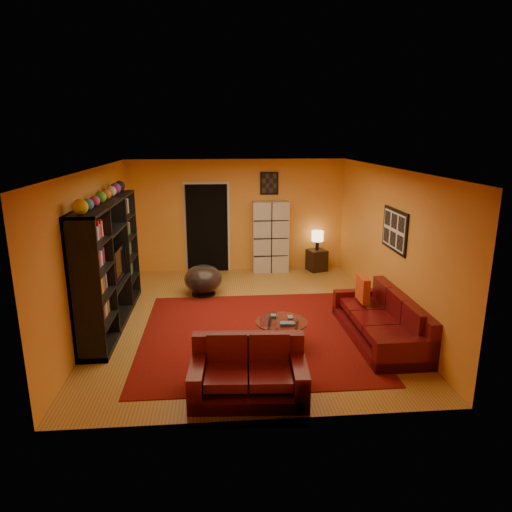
{
  "coord_description": "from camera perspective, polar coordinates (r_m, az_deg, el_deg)",
  "views": [
    {
      "loc": [
        -0.46,
        -7.5,
        3.14
      ],
      "look_at": [
        0.2,
        0.1,
        1.1
      ],
      "focal_mm": 32.0,
      "sensor_mm": 36.0,
      "label": 1
    }
  ],
  "objects": [
    {
      "name": "storage_cabinet",
      "position": [
        10.63,
        1.85,
        2.42
      ],
      "size": [
        0.84,
        0.39,
        1.66
      ],
      "primitive_type": "cube",
      "rotation": [
        0.0,
        0.0,
        -0.03
      ],
      "color": "#BCB8AD",
      "rests_on": "floor"
    },
    {
      "name": "throw_pillow",
      "position": [
        7.87,
        13.2,
        -4.03
      ],
      "size": [
        0.12,
        0.42,
        0.42
      ],
      "primitive_type": "cube",
      "color": "#CA4116",
      "rests_on": "sofa"
    },
    {
      "name": "sofa",
      "position": [
        7.53,
        15.8,
        -7.91
      ],
      "size": [
        0.94,
        2.22,
        0.85
      ],
      "rotation": [
        0.0,
        0.0,
        0.02
      ],
      "color": "#49090D",
      "rests_on": "rug"
    },
    {
      "name": "ceiling",
      "position": [
        7.54,
        -1.45,
        10.86
      ],
      "size": [
        6.0,
        6.0,
        0.0
      ],
      "primitive_type": "plane",
      "rotation": [
        3.14,
        0.0,
        0.0
      ],
      "color": "white",
      "rests_on": "wall_back"
    },
    {
      "name": "loveseat",
      "position": [
        5.84,
        -0.97,
        -14.28
      ],
      "size": [
        1.47,
        0.94,
        0.85
      ],
      "rotation": [
        0.0,
        0.0,
        1.51
      ],
      "color": "#49090D",
      "rests_on": "rug"
    },
    {
      "name": "wall_art_back",
      "position": [
        10.61,
        1.67,
        9.08
      ],
      "size": [
        0.42,
        0.03,
        0.52
      ],
      "primitive_type": "cube",
      "color": "black",
      "rests_on": "wall_back"
    },
    {
      "name": "rug",
      "position": [
        7.51,
        -0.22,
        -9.68
      ],
      "size": [
        3.6,
        3.6,
        0.01
      ],
      "primitive_type": "cube",
      "color": "#590C0A",
      "rests_on": "floor"
    },
    {
      "name": "wall_front",
      "position": [
        4.89,
        0.81,
        -7.15
      ],
      "size": [
        6.0,
        0.0,
        6.0
      ],
      "primitive_type": "plane",
      "rotation": [
        -1.57,
        0.0,
        0.0
      ],
      "color": "orange",
      "rests_on": "floor"
    },
    {
      "name": "tv",
      "position": [
        8.09,
        -17.36,
        -1.07
      ],
      "size": [
        0.97,
        0.13,
        0.56
      ],
      "primitive_type": "imported",
      "rotation": [
        0.0,
        0.0,
        1.57
      ],
      "color": "black",
      "rests_on": "entertainment_unit"
    },
    {
      "name": "doorway",
      "position": [
        10.68,
        -6.13,
        3.45
      ],
      "size": [
        0.95,
        0.1,
        2.04
      ],
      "primitive_type": "cube",
      "color": "black",
      "rests_on": "floor"
    },
    {
      "name": "coffee_table",
      "position": [
        7.0,
        3.21,
        -8.5
      ],
      "size": [
        0.79,
        0.79,
        0.4
      ],
      "rotation": [
        0.0,
        0.0,
        0.25
      ],
      "color": "silver",
      "rests_on": "floor"
    },
    {
      "name": "wall_right",
      "position": [
        8.27,
        16.17,
        1.52
      ],
      "size": [
        0.0,
        6.0,
        6.0
      ],
      "primitive_type": "plane",
      "rotation": [
        1.57,
        0.0,
        -1.57
      ],
      "color": "orange",
      "rests_on": "floor"
    },
    {
      "name": "side_table",
      "position": [
        10.91,
        7.59,
        -0.52
      ],
      "size": [
        0.5,
        0.5,
        0.5
      ],
      "primitive_type": "cube",
      "rotation": [
        0.0,
        0.0,
        0.29
      ],
      "color": "black",
      "rests_on": "floor"
    },
    {
      "name": "wall_left",
      "position": [
        7.99,
        -19.58,
        0.78
      ],
      "size": [
        0.0,
        6.0,
        6.0
      ],
      "primitive_type": "plane",
      "rotation": [
        1.57,
        0.0,
        1.57
      ],
      "color": "orange",
      "rests_on": "floor"
    },
    {
      "name": "wall_art_right",
      "position": [
        7.93,
        16.95,
        3.12
      ],
      "size": [
        0.03,
        1.0,
        0.7
      ],
      "primitive_type": "cube",
      "color": "black",
      "rests_on": "wall_right"
    },
    {
      "name": "wall_back",
      "position": [
        10.67,
        -2.39,
        5.04
      ],
      "size": [
        6.0,
        0.0,
        6.0
      ],
      "primitive_type": "plane",
      "rotation": [
        1.57,
        0.0,
        0.0
      ],
      "color": "orange",
      "rests_on": "floor"
    },
    {
      "name": "entertainment_unit",
      "position": [
        8.0,
        -17.86,
        -0.91
      ],
      "size": [
        0.45,
        3.0,
        2.1
      ],
      "primitive_type": "cube",
      "color": "black",
      "rests_on": "floor"
    },
    {
      "name": "table_lamp",
      "position": [
        10.77,
        7.7,
        2.41
      ],
      "size": [
        0.27,
        0.27,
        0.46
      ],
      "color": "black",
      "rests_on": "side_table"
    },
    {
      "name": "floor",
      "position": [
        8.15,
        -1.33,
        -7.69
      ],
      "size": [
        6.0,
        6.0,
        0.0
      ],
      "primitive_type": "plane",
      "color": "olive",
      "rests_on": "ground"
    },
    {
      "name": "bowl_chair",
      "position": [
        9.21,
        -6.62,
        -2.9
      ],
      "size": [
        0.76,
        0.76,
        0.61
      ],
      "color": "black",
      "rests_on": "floor"
    }
  ]
}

